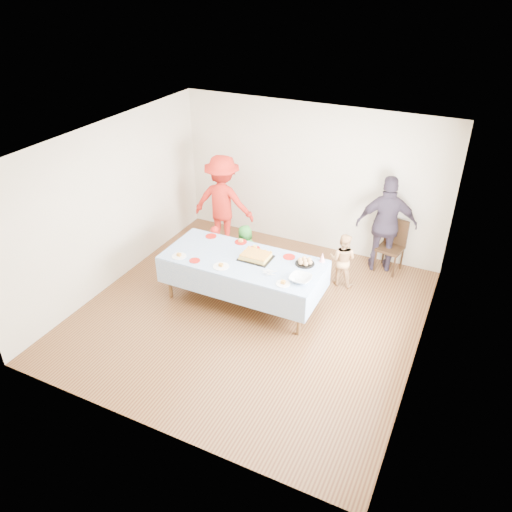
{
  "coord_description": "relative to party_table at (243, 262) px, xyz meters",
  "views": [
    {
      "loc": [
        2.79,
        -5.59,
        4.74
      ],
      "look_at": [
        -0.05,
        0.3,
        0.87
      ],
      "focal_mm": 35.0,
      "sensor_mm": 36.0,
      "label": 1
    }
  ],
  "objects": [
    {
      "name": "birthday_cake",
      "position": [
        0.18,
        0.1,
        0.1
      ],
      "size": [
        0.49,
        0.38,
        0.09
      ],
      "color": "black",
      "rests_on": "party_table"
    },
    {
      "name": "party_hat",
      "position": [
        1.13,
        0.46,
        0.13
      ],
      "size": [
        0.09,
        0.09,
        0.15
      ],
      "primitive_type": "cone",
      "color": "white",
      "rests_on": "party_table"
    },
    {
      "name": "toddler_mid",
      "position": [
        -0.37,
        0.81,
        -0.28
      ],
      "size": [
        0.49,
        0.38,
        0.89
      ],
      "primitive_type": "imported",
      "rotation": [
        0.0,
        0.0,
        2.89
      ],
      "color": "#277426",
      "rests_on": "ground"
    },
    {
      "name": "plate_red_far_c",
      "position": [
        0.03,
        0.36,
        0.06
      ],
      "size": [
        0.18,
        0.18,
        0.01
      ],
      "primitive_type": "cylinder",
      "color": "red",
      "rests_on": "party_table"
    },
    {
      "name": "ground",
      "position": [
        0.26,
        -0.26,
        -0.72
      ],
      "size": [
        5.0,
        5.0,
        0.0
      ],
      "primitive_type": "plane",
      "color": "#4B2715",
      "rests_on": "ground"
    },
    {
      "name": "party_table",
      "position": [
        0.0,
        0.0,
        0.0
      ],
      "size": [
        2.5,
        1.1,
        0.78
      ],
      "color": "brown",
      "rests_on": "ground"
    },
    {
      "name": "plate_red_near",
      "position": [
        -0.64,
        -0.37,
        0.06
      ],
      "size": [
        0.17,
        0.17,
        0.01
      ],
      "primitive_type": "cylinder",
      "color": "red",
      "rests_on": "party_table"
    },
    {
      "name": "rolls_tray",
      "position": [
        0.92,
        0.27,
        0.09
      ],
      "size": [
        0.3,
        0.3,
        0.09
      ],
      "color": "black",
      "rests_on": "party_table"
    },
    {
      "name": "plate_white_right",
      "position": [
        0.83,
        -0.37,
        0.06
      ],
      "size": [
        0.21,
        0.21,
        0.01
      ],
      "primitive_type": "cylinder",
      "color": "white",
      "rests_on": "party_table"
    },
    {
      "name": "toddler_left",
      "position": [
        -0.87,
        0.64,
        -0.29
      ],
      "size": [
        0.34,
        0.24,
        0.86
      ],
      "primitive_type": "imported",
      "rotation": [
        0.0,
        0.0,
        3.25
      ],
      "color": "#B51C16",
      "rests_on": "ground"
    },
    {
      "name": "fork_pile",
      "position": [
        0.55,
        -0.22,
        0.09
      ],
      "size": [
        0.24,
        0.18,
        0.07
      ],
      "primitive_type": null,
      "color": "white",
      "rests_on": "party_table"
    },
    {
      "name": "punch_bowl",
      "position": [
        1.03,
        -0.19,
        0.09
      ],
      "size": [
        0.32,
        0.32,
        0.08
      ],
      "primitive_type": "imported",
      "color": "silver",
      "rests_on": "party_table"
    },
    {
      "name": "toddler_right",
      "position": [
        1.27,
        1.16,
        -0.26
      ],
      "size": [
        0.46,
        0.37,
        0.94
      ],
      "primitive_type": "imported",
      "rotation": [
        0.0,
        0.0,
        3.16
      ],
      "color": "tan",
      "rests_on": "ground"
    },
    {
      "name": "plate_red_far_b",
      "position": [
        -0.27,
        0.46,
        0.06
      ],
      "size": [
        0.2,
        0.2,
        0.01
      ],
      "primitive_type": "cylinder",
      "color": "red",
      "rests_on": "party_table"
    },
    {
      "name": "plate_red_far_a",
      "position": [
        -0.81,
        0.42,
        0.06
      ],
      "size": [
        0.19,
        0.19,
        0.01
      ],
      "primitive_type": "cylinder",
      "color": "red",
      "rests_on": "party_table"
    },
    {
      "name": "adult_left",
      "position": [
        -1.17,
        1.49,
        0.17
      ],
      "size": [
        1.23,
        0.81,
        1.79
      ],
      "primitive_type": "imported",
      "rotation": [
        0.0,
        0.0,
        3.27
      ],
      "color": "red",
      "rests_on": "ground"
    },
    {
      "name": "plate_white_mid",
      "position": [
        -0.19,
        -0.35,
        0.06
      ],
      "size": [
        0.25,
        0.25,
        0.01
      ],
      "primitive_type": "cylinder",
      "color": "white",
      "rests_on": "party_table"
    },
    {
      "name": "adult_right",
      "position": [
        1.76,
        1.94,
        0.15
      ],
      "size": [
        1.1,
        0.69,
        1.75
      ],
      "primitive_type": "imported",
      "rotation": [
        0.0,
        0.0,
        3.42
      ],
      "color": "#362C3D",
      "rests_on": "ground"
    },
    {
      "name": "plate_white_left",
      "position": [
        -0.93,
        -0.37,
        0.06
      ],
      "size": [
        0.22,
        0.22,
        0.01
      ],
      "primitive_type": "cylinder",
      "color": "white",
      "rests_on": "party_table"
    },
    {
      "name": "dining_chair",
      "position": [
        1.9,
        2.01,
        -0.2
      ],
      "size": [
        0.47,
        0.47,
        0.94
      ],
      "rotation": [
        0.0,
        0.0,
        -0.18
      ],
      "color": "black",
      "rests_on": "ground"
    },
    {
      "name": "plate_red_far_d",
      "position": [
        0.63,
        0.36,
        0.06
      ],
      "size": [
        0.19,
        0.19,
        0.01
      ],
      "primitive_type": "cylinder",
      "color": "red",
      "rests_on": "party_table"
    },
    {
      "name": "room_walls",
      "position": [
        0.31,
        -0.26,
        1.05
      ],
      "size": [
        5.04,
        5.04,
        2.72
      ],
      "color": "beige",
      "rests_on": "ground"
    }
  ]
}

